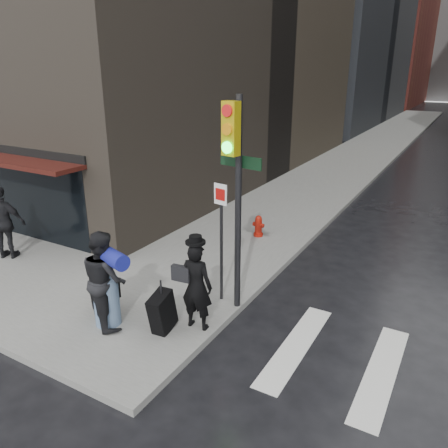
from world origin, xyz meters
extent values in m
plane|color=black|center=(0.00, 0.00, 0.00)|extent=(140.00, 140.00, 0.00)
cube|color=slate|center=(0.00, 27.00, 0.07)|extent=(4.00, 50.00, 0.15)
cube|color=silver|center=(3.50, 1.00, 0.01)|extent=(0.50, 3.00, 0.01)
cube|color=silver|center=(5.10, 1.00, 0.01)|extent=(0.50, 3.00, 0.01)
cube|color=#59281E|center=(-13.00, 62.00, 13.00)|extent=(22.00, 20.00, 26.00)
imported|color=black|center=(1.60, 0.42, 1.06)|extent=(0.70, 0.50, 1.82)
cylinder|color=black|center=(1.60, 0.42, 1.99)|extent=(0.39, 0.39, 0.05)
cylinder|color=black|center=(1.60, 0.42, 2.05)|extent=(0.24, 0.24, 0.15)
cube|color=black|center=(1.30, 0.33, 1.30)|extent=(0.40, 0.16, 0.32)
cube|color=black|center=(1.10, -0.06, 0.57)|extent=(0.37, 0.73, 0.92)
cylinder|color=black|center=(1.10, -0.06, 1.06)|extent=(0.04, 0.04, 0.42)
imported|color=black|center=(-0.04, -0.39, 1.15)|extent=(1.22, 1.12, 2.01)
cube|color=black|center=(-0.36, 0.00, 0.75)|extent=(0.68, 0.56, 0.38)
cylinder|color=navy|center=(0.32, -0.43, 1.69)|extent=(0.67, 0.48, 0.32)
imported|color=black|center=(-4.77, 0.71, 1.16)|extent=(1.27, 0.95, 2.01)
cylinder|color=black|center=(1.90, 1.55, 2.39)|extent=(0.13, 0.13, 4.48)
cube|color=#BFA60C|center=(1.86, 1.31, 4.01)|extent=(0.34, 0.25, 1.01)
cylinder|color=red|center=(1.84, 1.20, 4.35)|extent=(0.23, 0.09, 0.22)
cylinder|color=orange|center=(1.84, 1.20, 4.01)|extent=(0.23, 0.09, 0.22)
cylinder|color=#19E533|center=(1.84, 1.20, 3.68)|extent=(0.23, 0.09, 0.22)
cylinder|color=black|center=(1.46, 1.63, 1.49)|extent=(0.07, 0.07, 2.69)
cube|color=white|center=(1.46, 1.60, 2.61)|extent=(0.33, 0.08, 0.45)
cube|color=black|center=(1.90, 1.63, 3.34)|extent=(1.00, 0.20, 0.25)
cylinder|color=#971409|center=(0.49, 5.57, 0.20)|extent=(0.29, 0.29, 0.09)
cylinder|color=#971409|center=(0.49, 5.57, 0.42)|extent=(0.22, 0.22, 0.55)
sphere|color=#971409|center=(0.49, 5.57, 0.71)|extent=(0.20, 0.20, 0.20)
cylinder|color=#971409|center=(0.49, 5.57, 0.51)|extent=(0.37, 0.16, 0.13)
camera|label=1|loc=(5.85, -5.91, 5.10)|focal=35.00mm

